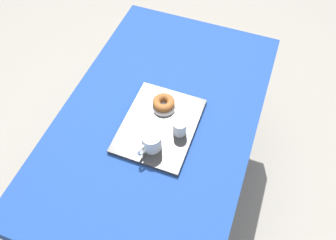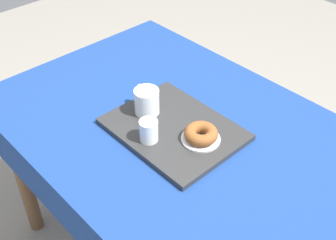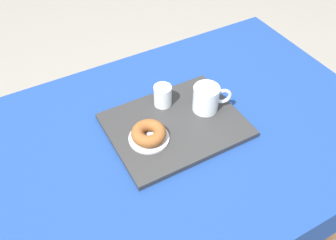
{
  "view_description": "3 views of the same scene",
  "coord_description": "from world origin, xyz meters",
  "px_view_note": "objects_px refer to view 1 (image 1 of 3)",
  "views": [
    {
      "loc": [
        -0.86,
        -0.37,
        2.1
      ],
      "look_at": [
        -0.04,
        -0.06,
        0.83
      ],
      "focal_mm": 35.47,
      "sensor_mm": 36.0,
      "label": 1
    },
    {
      "loc": [
        0.76,
        -0.81,
        1.74
      ],
      "look_at": [
        -0.08,
        -0.03,
        0.82
      ],
      "focal_mm": 46.62,
      "sensor_mm": 36.0,
      "label": 2
    },
    {
      "loc": [
        0.37,
        0.69,
        1.66
      ],
      "look_at": [
        -0.03,
        -0.02,
        0.83
      ],
      "focal_mm": 39.05,
      "sensor_mm": 36.0,
      "label": 3
    }
  ],
  "objects_px": {
    "dining_table": "(159,126)",
    "sugar_donut_left": "(164,103)",
    "tea_mug_left": "(151,142)",
    "serving_tray": "(159,125)",
    "donut_plate_left": "(164,106)",
    "water_glass_near": "(180,128)"
  },
  "relations": [
    {
      "from": "serving_tray",
      "to": "water_glass_near",
      "type": "distance_m",
      "value": 0.11
    },
    {
      "from": "dining_table",
      "to": "water_glass_near",
      "type": "distance_m",
      "value": 0.21
    },
    {
      "from": "dining_table",
      "to": "serving_tray",
      "type": "xyz_separation_m",
      "value": [
        -0.06,
        -0.03,
        0.1
      ]
    },
    {
      "from": "serving_tray",
      "to": "sugar_donut_left",
      "type": "xyz_separation_m",
      "value": [
        0.11,
        0.02,
        0.04
      ]
    },
    {
      "from": "tea_mug_left",
      "to": "donut_plate_left",
      "type": "height_order",
      "value": "tea_mug_left"
    },
    {
      "from": "serving_tray",
      "to": "sugar_donut_left",
      "type": "bearing_deg",
      "value": 10.09
    },
    {
      "from": "dining_table",
      "to": "sugar_donut_left",
      "type": "xyz_separation_m",
      "value": [
        0.05,
        -0.01,
        0.14
      ]
    },
    {
      "from": "tea_mug_left",
      "to": "sugar_donut_left",
      "type": "bearing_deg",
      "value": 7.52
    },
    {
      "from": "tea_mug_left",
      "to": "sugar_donut_left",
      "type": "relative_size",
      "value": 1.17
    },
    {
      "from": "serving_tray",
      "to": "water_glass_near",
      "type": "relative_size",
      "value": 5.74
    },
    {
      "from": "serving_tray",
      "to": "donut_plate_left",
      "type": "xyz_separation_m",
      "value": [
        0.11,
        0.02,
        0.01
      ]
    },
    {
      "from": "dining_table",
      "to": "tea_mug_left",
      "type": "bearing_deg",
      "value": -167.86
    },
    {
      "from": "dining_table",
      "to": "sugar_donut_left",
      "type": "bearing_deg",
      "value": -9.63
    },
    {
      "from": "donut_plate_left",
      "to": "sugar_donut_left",
      "type": "bearing_deg",
      "value": -45.0
    },
    {
      "from": "donut_plate_left",
      "to": "dining_table",
      "type": "bearing_deg",
      "value": 170.37
    },
    {
      "from": "serving_tray",
      "to": "sugar_donut_left",
      "type": "distance_m",
      "value": 0.12
    },
    {
      "from": "tea_mug_left",
      "to": "sugar_donut_left",
      "type": "distance_m",
      "value": 0.24
    },
    {
      "from": "dining_table",
      "to": "tea_mug_left",
      "type": "height_order",
      "value": "tea_mug_left"
    },
    {
      "from": "donut_plate_left",
      "to": "water_glass_near",
      "type": "bearing_deg",
      "value": -133.46
    },
    {
      "from": "water_glass_near",
      "to": "donut_plate_left",
      "type": "bearing_deg",
      "value": 46.54
    },
    {
      "from": "serving_tray",
      "to": "tea_mug_left",
      "type": "xyz_separation_m",
      "value": [
        -0.13,
        -0.01,
        0.05
      ]
    },
    {
      "from": "tea_mug_left",
      "to": "sugar_donut_left",
      "type": "height_order",
      "value": "tea_mug_left"
    }
  ]
}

